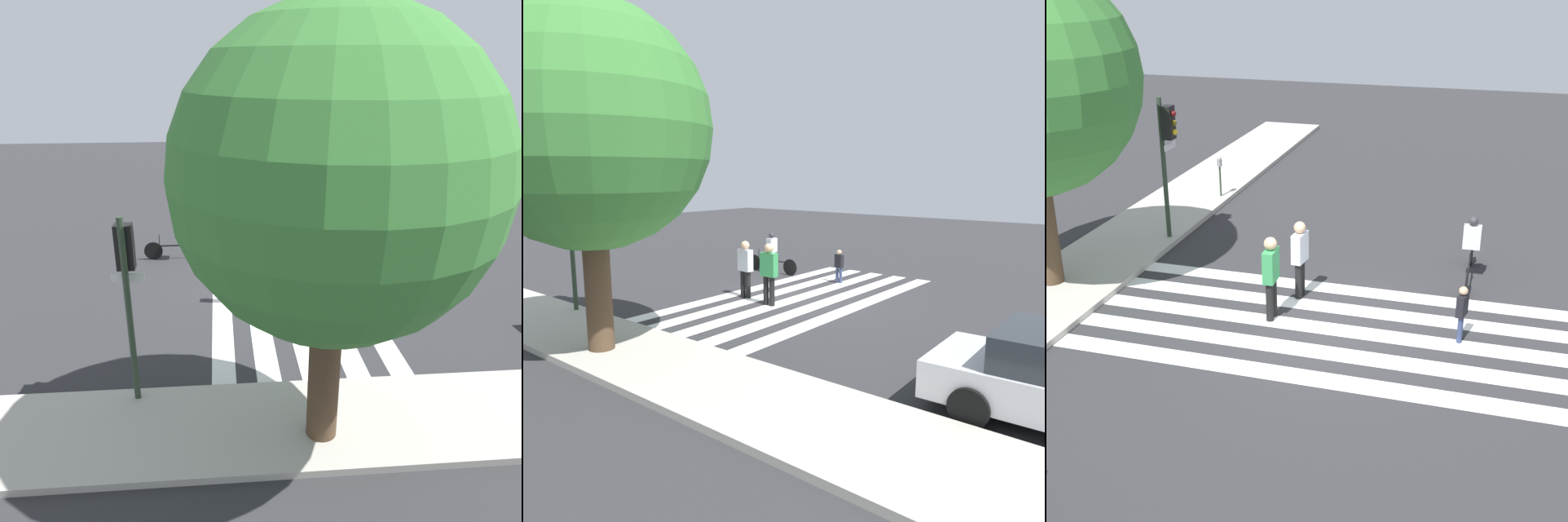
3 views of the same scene
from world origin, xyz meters
The scene contains 9 objects.
ground_plane centered at (0.00, 0.00, 0.00)m, with size 60.00×60.00×0.00m, color #2D2D30.
sidewalk_curb centered at (0.00, 6.25, 0.07)m, with size 36.00×2.50×0.14m.
crosswalk_stripes centered at (0.00, 0.00, 0.00)m, with size 4.36×10.00×0.01m.
traffic_light centered at (3.62, 5.15, 2.68)m, with size 0.60×0.50×3.83m.
street_tree centered at (0.23, 6.59, 4.69)m, with size 4.92×4.92×7.18m.
pedestrian_adult_yellow_jacket centered at (1.33, 0.95, 1.00)m, with size 0.51×0.28×1.78m.
pedestrian_adult_blue_shirt centered at (0.24, -2.68, 0.67)m, with size 0.35×0.23×1.18m.
pedestrian_child_with_backpack centered at (0.14, 1.22, 1.03)m, with size 0.51×0.27×1.83m.
cyclist_near_curb centered at (3.29, -2.62, 0.86)m, with size 2.42×0.40×1.58m.
Camera 2 is at (-9.29, 12.19, 3.82)m, focal length 35.00 mm.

